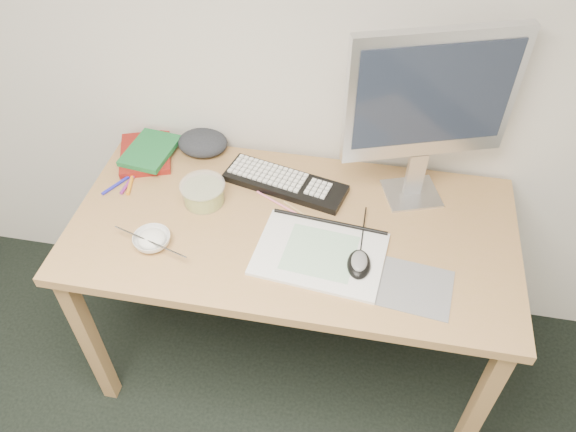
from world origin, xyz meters
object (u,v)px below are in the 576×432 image
(desk, at_px, (292,243))
(keyboard, at_px, (285,183))
(monitor, at_px, (431,101))
(rice_bowl, at_px, (152,240))
(sketchpad, at_px, (320,254))

(desk, relative_size, keyboard, 3.38)
(monitor, relative_size, rice_bowl, 5.17)
(sketchpad, bearing_deg, desk, 139.66)
(rice_bowl, bearing_deg, monitor, 25.77)
(keyboard, bearing_deg, monitor, 18.65)
(sketchpad, height_order, rice_bowl, rice_bowl)
(desk, xyz_separation_m, keyboard, (-0.06, 0.18, 0.09))
(desk, distance_m, sketchpad, 0.17)
(desk, xyz_separation_m, sketchpad, (0.10, -0.11, 0.09))
(monitor, xyz_separation_m, rice_bowl, (-0.77, -0.37, -0.35))
(sketchpad, bearing_deg, rice_bowl, -168.44)
(monitor, bearing_deg, rice_bowl, -173.50)
(desk, distance_m, monitor, 0.62)
(keyboard, xyz_separation_m, monitor, (0.42, 0.04, 0.36))
(sketchpad, relative_size, keyboard, 0.92)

